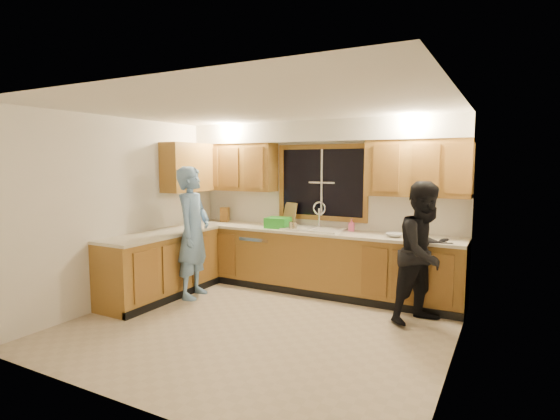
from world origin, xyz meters
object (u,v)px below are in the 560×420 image
at_px(woman, 425,253).
at_px(dishwasher, 263,258).
at_px(knife_block, 225,214).
at_px(dish_crate, 278,223).
at_px(man, 193,232).
at_px(stove, 130,274).
at_px(soap_bottle, 351,225).
at_px(sink, 314,234).
at_px(bowl, 394,235).

bearing_deg(woman, dishwasher, 112.57).
xyz_separation_m(knife_block, dish_crate, (1.11, -0.19, -0.04)).
relative_size(man, dish_crate, 5.54).
bearing_deg(stove, soap_bottle, 40.20).
xyz_separation_m(sink, bowl, (1.19, -0.08, 0.08)).
relative_size(knife_block, soap_bottle, 1.35).
height_order(knife_block, soap_bottle, knife_block).
bearing_deg(stove, man, 63.04).
relative_size(stove, bowl, 4.09).
relative_size(sink, dish_crate, 2.58).
height_order(sink, soap_bottle, sink).
relative_size(man, knife_block, 7.70).
relative_size(dishwasher, soap_bottle, 4.61).
xyz_separation_m(dish_crate, soap_bottle, (1.09, 0.20, 0.01)).
bearing_deg(woman, bowl, 79.93).
bearing_deg(woman, knife_block, 113.07).
height_order(woman, bowl, woman).
distance_m(sink, bowl, 1.20).
height_order(dish_crate, bowl, dish_crate).
distance_m(dishwasher, stove, 2.04).
relative_size(sink, stove, 0.96).
height_order(stove, dish_crate, dish_crate).
bearing_deg(dishwasher, bowl, -1.75).
xyz_separation_m(stove, man, (0.40, 0.79, 0.47)).
bearing_deg(dishwasher, stove, -117.69).
height_order(woman, dish_crate, woman).
xyz_separation_m(dishwasher, bowl, (2.04, -0.06, 0.54)).
xyz_separation_m(man, woman, (3.07, 0.48, -0.08)).
distance_m(woman, knife_block, 3.42).
bearing_deg(man, dish_crate, -54.92).
relative_size(woman, bowl, 7.64).
relative_size(woman, knife_block, 7.02).
distance_m(stove, bowl, 3.50).
bearing_deg(soap_bottle, knife_block, -179.75).
relative_size(man, bowl, 8.38).
relative_size(dishwasher, dish_crate, 2.46).
xyz_separation_m(knife_block, bowl, (2.87, -0.21, -0.09)).
distance_m(dishwasher, knife_block, 1.05).
relative_size(dishwasher, knife_block, 3.42).
xyz_separation_m(soap_bottle, bowl, (0.67, -0.22, -0.06)).
relative_size(stove, dish_crate, 2.70).
distance_m(dishwasher, bowl, 2.11).
bearing_deg(sink, stove, -134.61).
height_order(woman, soap_bottle, woman).
height_order(dishwasher, woman, woman).
bearing_deg(man, stove, 138.75).
height_order(stove, soap_bottle, soap_bottle).
bearing_deg(man, woman, -95.32).
height_order(stove, knife_block, knife_block).
bearing_deg(sink, woman, -18.18).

